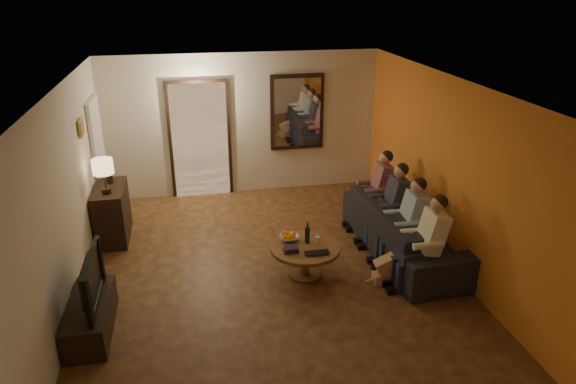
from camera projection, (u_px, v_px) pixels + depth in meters
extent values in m
cube|color=#3C1C10|center=(271.00, 271.00, 7.19)|extent=(5.00, 6.00, 0.01)
cube|color=white|center=(268.00, 85.00, 6.18)|extent=(5.00, 6.00, 0.01)
cube|color=beige|center=(243.00, 125.00, 9.40)|extent=(5.00, 0.02, 2.60)
cube|color=beige|center=(333.00, 326.00, 3.97)|extent=(5.00, 0.02, 2.60)
cube|color=beige|center=(67.00, 200.00, 6.23)|extent=(0.02, 6.00, 2.60)
cube|color=beige|center=(447.00, 172.00, 7.13)|extent=(0.02, 6.00, 2.60)
cube|color=orange|center=(446.00, 172.00, 7.13)|extent=(0.01, 6.00, 2.60)
cube|color=#FFE0A5|center=(200.00, 141.00, 9.33)|extent=(1.00, 0.06, 2.10)
cube|color=black|center=(200.00, 141.00, 9.32)|extent=(1.12, 0.04, 2.22)
cube|color=silver|center=(214.00, 148.00, 9.44)|extent=(0.45, 0.03, 1.70)
cube|color=black|center=(297.00, 112.00, 9.46)|extent=(1.00, 0.05, 1.40)
cube|color=white|center=(297.00, 113.00, 9.44)|extent=(0.86, 0.02, 1.26)
cube|color=white|center=(100.00, 160.00, 8.43)|extent=(0.06, 0.85, 2.04)
cube|color=#B28C33|center=(81.00, 127.00, 7.20)|extent=(0.03, 0.28, 0.24)
cube|color=brown|center=(82.00, 127.00, 7.21)|extent=(0.01, 0.22, 0.18)
cube|color=black|center=(112.00, 213.00, 7.94)|extent=(0.45, 0.96, 0.85)
cube|color=black|center=(91.00, 317.00, 5.89)|extent=(0.45, 1.17, 0.39)
imported|color=black|center=(84.00, 280.00, 5.70)|extent=(1.02, 0.13, 0.59)
imported|color=black|center=(404.00, 230.00, 7.53)|extent=(2.60, 1.12, 0.75)
cylinder|color=brown|center=(305.00, 261.00, 7.00)|extent=(1.13, 1.13, 0.45)
imported|color=white|center=(289.00, 238.00, 7.06)|extent=(0.26, 0.26, 0.06)
cylinder|color=silver|center=(317.00, 240.00, 6.97)|extent=(0.06, 0.06, 0.10)
imported|color=black|center=(318.00, 255.00, 6.67)|extent=(0.33, 0.22, 0.03)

